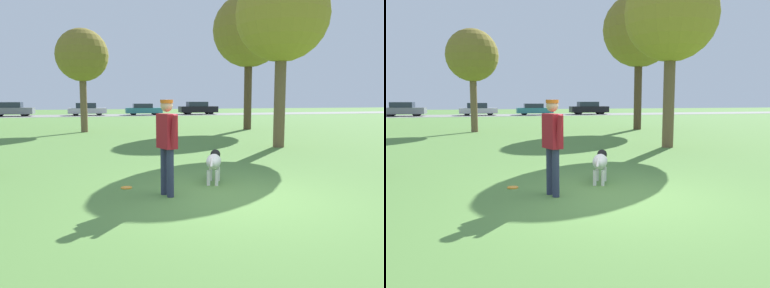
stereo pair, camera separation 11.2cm
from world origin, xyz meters
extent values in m
plane|color=#56843D|center=(0.00, 0.00, 0.00)|extent=(120.00, 120.00, 0.00)
cube|color=gray|center=(0.00, 35.61, 0.01)|extent=(120.00, 6.00, 0.01)
cylinder|color=#2D334C|center=(-1.04, 0.39, 0.44)|extent=(0.16, 0.16, 0.88)
cylinder|color=#2D334C|center=(-1.11, 0.61, 0.44)|extent=(0.16, 0.16, 0.88)
cube|color=maroon|center=(-1.07, 0.50, 1.20)|extent=(0.34, 0.46, 0.63)
cylinder|color=maroon|center=(-1.00, 0.28, 1.20)|extent=(0.15, 0.24, 0.63)
cylinder|color=maroon|center=(-1.15, 0.72, 1.20)|extent=(0.15, 0.24, 0.63)
sphere|color=tan|center=(-1.07, 0.50, 1.66)|extent=(0.28, 0.28, 0.22)
cylinder|color=#D15B19|center=(-1.07, 0.50, 1.73)|extent=(0.29, 0.29, 0.06)
ellipsoid|color=silver|center=(0.08, 1.26, 0.47)|extent=(0.58, 0.80, 0.31)
ellipsoid|color=black|center=(0.16, 1.45, 0.42)|extent=(0.26, 0.24, 0.17)
sphere|color=black|center=(0.26, 1.67, 0.55)|extent=(0.29, 0.29, 0.22)
cylinder|color=silver|center=(0.10, 1.50, 0.16)|extent=(0.09, 0.09, 0.32)
cylinder|color=silver|center=(0.25, 1.44, 0.16)|extent=(0.09, 0.09, 0.32)
cylinder|color=silver|center=(-0.09, 1.08, 0.16)|extent=(0.09, 0.09, 0.32)
cylinder|color=silver|center=(0.07, 1.01, 0.16)|extent=(0.09, 0.09, 0.32)
cylinder|color=silver|center=(-0.10, 0.84, 0.51)|extent=(0.13, 0.21, 0.18)
cylinder|color=orange|center=(-1.75, 1.30, 0.01)|extent=(0.22, 0.22, 0.02)
torus|color=orange|center=(-1.75, 1.30, 0.01)|extent=(0.23, 0.23, 0.02)
cylinder|color=#4C3826|center=(6.53, 14.20, 2.06)|extent=(0.45, 0.45, 4.11)
sphere|color=olive|center=(6.53, 14.20, 5.66)|extent=(4.14, 4.14, 4.14)
cylinder|color=brown|center=(-2.70, 14.82, 1.52)|extent=(0.36, 0.36, 3.05)
sphere|color=olive|center=(-2.70, 14.82, 4.08)|extent=(2.76, 2.76, 2.76)
cylinder|color=brown|center=(4.34, 6.34, 1.76)|extent=(0.41, 0.41, 3.53)
sphere|color=olive|center=(4.34, 6.34, 4.78)|extent=(3.35, 3.35, 3.35)
cube|color=slate|center=(-10.10, 35.97, 0.56)|extent=(4.25, 1.94, 0.67)
cube|color=#232D38|center=(-10.23, 35.97, 1.17)|extent=(2.23, 1.62, 0.56)
cylinder|color=black|center=(-8.82, 36.71, 0.33)|extent=(0.66, 0.22, 0.66)
cylinder|color=black|center=(-8.87, 35.14, 0.33)|extent=(0.66, 0.22, 0.66)
cylinder|color=black|center=(-11.34, 36.79, 0.33)|extent=(0.66, 0.22, 0.66)
cube|color=#B7B7BC|center=(-2.63, 35.96, 0.52)|extent=(4.02, 1.87, 0.57)
cube|color=#232D38|center=(-2.75, 35.95, 1.08)|extent=(2.10, 1.58, 0.55)
cylinder|color=black|center=(-1.45, 36.76, 0.33)|extent=(0.67, 0.21, 0.67)
cylinder|color=black|center=(-1.42, 35.19, 0.33)|extent=(0.67, 0.21, 0.67)
cylinder|color=black|center=(-3.84, 36.72, 0.33)|extent=(0.67, 0.21, 0.67)
cylinder|color=black|center=(-3.82, 35.15, 0.33)|extent=(0.67, 0.21, 0.67)
cube|color=teal|center=(3.43, 35.52, 0.51)|extent=(4.04, 1.89, 0.57)
cube|color=#232D38|center=(3.31, 35.53, 1.03)|extent=(2.12, 1.59, 0.48)
cylinder|color=black|center=(4.65, 36.26, 0.32)|extent=(0.65, 0.22, 0.64)
cylinder|color=black|center=(4.60, 34.72, 0.32)|extent=(0.65, 0.22, 0.64)
cylinder|color=black|center=(2.25, 36.32, 0.32)|extent=(0.65, 0.22, 0.64)
cylinder|color=black|center=(2.21, 34.79, 0.32)|extent=(0.65, 0.22, 0.64)
cube|color=black|center=(9.83, 35.87, 0.58)|extent=(4.41, 1.68, 0.69)
cube|color=#232D38|center=(9.70, 35.87, 1.19)|extent=(2.30, 1.44, 0.54)
cylinder|color=black|center=(11.15, 36.59, 0.34)|extent=(0.67, 0.20, 0.67)
cylinder|color=black|center=(11.16, 35.16, 0.34)|extent=(0.67, 0.20, 0.67)
cylinder|color=black|center=(8.51, 36.58, 0.34)|extent=(0.67, 0.20, 0.67)
cylinder|color=black|center=(8.51, 35.15, 0.34)|extent=(0.67, 0.20, 0.67)
camera|label=1|loc=(-2.41, -6.13, 1.78)|focal=35.00mm
camera|label=2|loc=(-2.31, -6.16, 1.78)|focal=35.00mm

